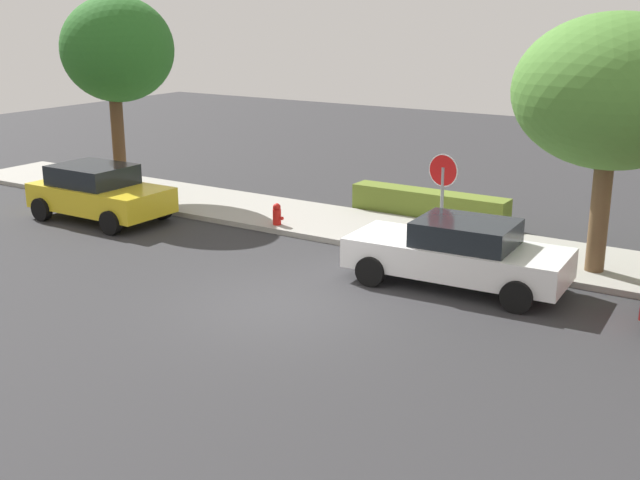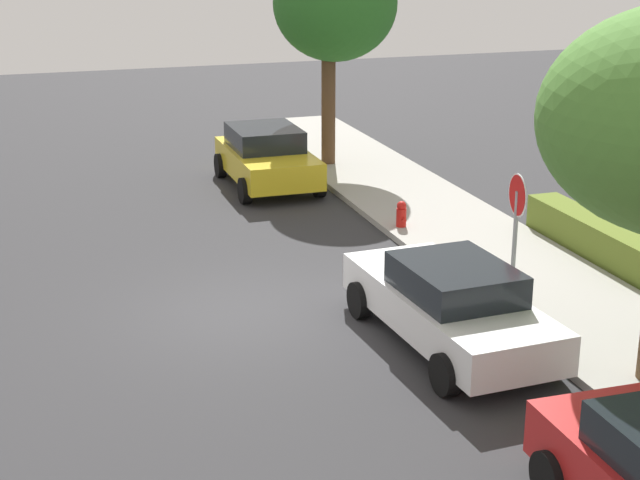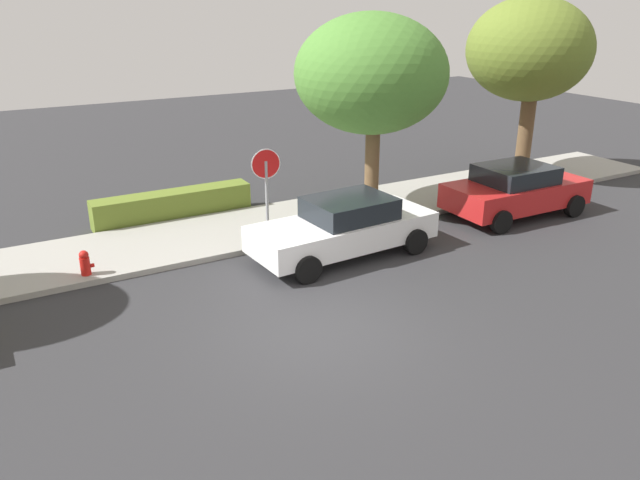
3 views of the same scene
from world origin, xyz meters
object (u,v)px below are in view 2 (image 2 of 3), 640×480
at_px(parked_car_yellow, 267,157).
at_px(stop_sign, 516,217).
at_px(parked_car_white, 450,303).
at_px(fire_hydrant, 401,217).
at_px(street_tree_mid_block, 335,4).

bearing_deg(parked_car_yellow, stop_sign, 12.05).
bearing_deg(parked_car_white, fire_hydrant, 164.76).
bearing_deg(parked_car_white, stop_sign, 124.07).
xyz_separation_m(stop_sign, parked_car_yellow, (-9.30, -1.98, -0.89)).
bearing_deg(parked_car_white, parked_car_yellow, -178.95).
relative_size(stop_sign, fire_hydrant, 3.39).
relative_size(parked_car_yellow, fire_hydrant, 5.51).
distance_m(parked_car_white, fire_hydrant, 6.00).
bearing_deg(parked_car_yellow, parked_car_white, 1.05).
height_order(stop_sign, fire_hydrant, stop_sign).
bearing_deg(street_tree_mid_block, fire_hydrant, -4.82).
distance_m(street_tree_mid_block, fire_hydrant, 7.29).
xyz_separation_m(parked_car_yellow, street_tree_mid_block, (-1.30, 2.28, 3.65)).
bearing_deg(street_tree_mid_block, parked_car_yellow, -60.31).
distance_m(stop_sign, street_tree_mid_block, 10.95).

